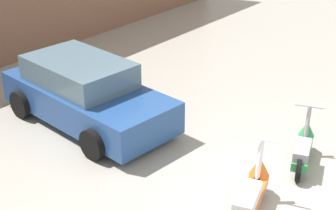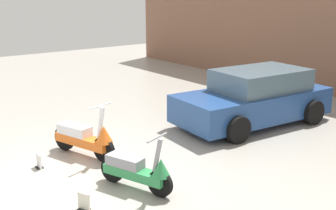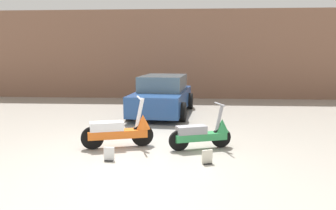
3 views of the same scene
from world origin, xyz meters
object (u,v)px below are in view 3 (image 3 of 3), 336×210
object	(u,v)px
placard_near_left_scooter	(109,155)
scooter_front_right	(203,133)
car_rear_left	(163,96)
placard_near_right_scooter	(207,158)
scooter_front_left	(121,130)

from	to	relation	value
placard_near_left_scooter	scooter_front_right	bearing A→B (deg)	26.92
car_rear_left	placard_near_right_scooter	size ratio (longest dim) A/B	14.89
scooter_front_right	placard_near_right_scooter	bearing A→B (deg)	-106.70
car_rear_left	placard_near_right_scooter	bearing A→B (deg)	19.09
placard_near_left_scooter	scooter_front_left	bearing A→B (deg)	87.67
placard_near_left_scooter	placard_near_right_scooter	bearing A→B (deg)	-1.83
car_rear_left	placard_near_left_scooter	size ratio (longest dim) A/B	14.89
scooter_front_right	car_rear_left	xyz separation A→B (m)	(-1.19, 4.08, 0.27)
scooter_front_right	placard_near_left_scooter	world-z (taller)	scooter_front_right
scooter_front_right	car_rear_left	bearing A→B (deg)	87.34
scooter_front_left	placard_near_left_scooter	distance (m)	0.95
car_rear_left	placard_near_left_scooter	world-z (taller)	car_rear_left
scooter_front_right	scooter_front_left	bearing A→B (deg)	161.10
scooter_front_left	placard_near_right_scooter	xyz separation A→B (m)	(1.79, -0.97, -0.27)
scooter_front_left	placard_near_right_scooter	world-z (taller)	scooter_front_left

